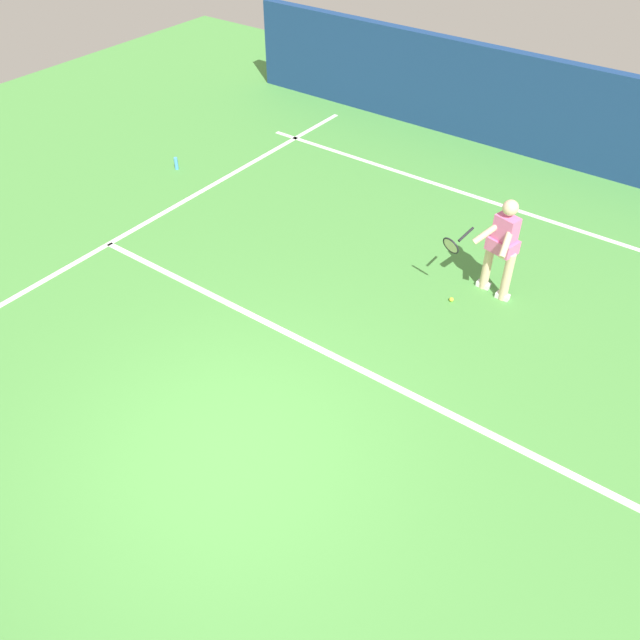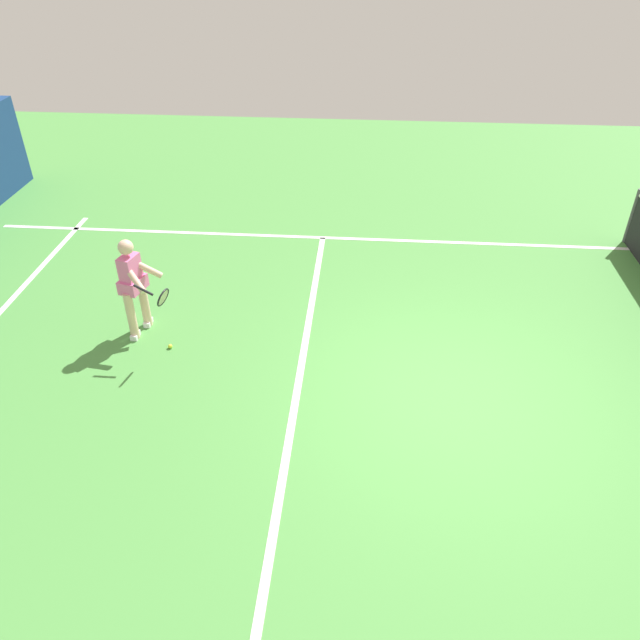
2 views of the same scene
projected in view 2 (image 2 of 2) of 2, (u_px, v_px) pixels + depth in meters
ground_plane at (444, 396)px, 8.25m from camera, size 24.50×24.50×0.00m
service_line_marking at (298, 388)px, 8.38m from camera, size 8.96×0.10×0.01m
sideline_left_marking at (424, 241)px, 11.93m from camera, size 0.10×16.85×0.01m
tennis_player at (134, 284)px, 8.99m from camera, size 0.93×0.89×1.55m
tennis_ball_near at (170, 346)px, 9.11m from camera, size 0.07×0.07×0.07m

